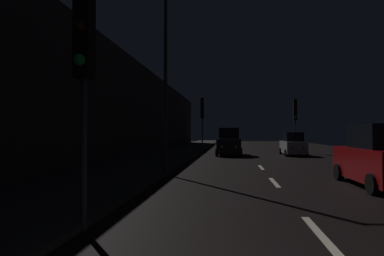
{
  "coord_description": "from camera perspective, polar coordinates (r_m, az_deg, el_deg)",
  "views": [
    {
      "loc": [
        -1.59,
        -2.85,
        1.84
      ],
      "look_at": [
        -3.48,
        12.13,
        2.08
      ],
      "focal_mm": 28.77,
      "sensor_mm": 36.0,
      "label": 1
    }
  ],
  "objects": [
    {
      "name": "traffic_light_far_right",
      "position": [
        29.58,
        18.59,
        2.47
      ],
      "size": [
        0.32,
        0.46,
        4.9
      ],
      "rotation": [
        0.0,
        0.0,
        -1.61
      ],
      "color": "#38383A",
      "rests_on": "ground"
    },
    {
      "name": "traffic_light_far_left",
      "position": [
        28.85,
        1.91,
        2.86
      ],
      "size": [
        0.32,
        0.46,
        5.12
      ],
      "rotation": [
        0.0,
        0.0,
        -1.53
      ],
      "color": "#38383A",
      "rests_on": "ground"
    },
    {
      "name": "building_facade_left",
      "position": [
        25.08,
        -10.37,
        3.38
      ],
      "size": [
        0.8,
        63.0,
        7.42
      ],
      "primitive_type": "cube",
      "color": "#2D2B28",
      "rests_on": "ground"
    },
    {
      "name": "car_approaching_headlights",
      "position": [
        25.48,
        6.86,
        -2.73
      ],
      "size": [
        2.06,
        4.46,
        2.25
      ],
      "rotation": [
        0.0,
        0.0,
        -1.57
      ],
      "color": "black",
      "rests_on": "ground"
    },
    {
      "name": "streetlamp_overhead",
      "position": [
        13.94,
        -3.24,
        14.21
      ],
      "size": [
        1.7,
        0.44,
        8.45
      ],
      "color": "#2D2D30",
      "rests_on": "ground"
    },
    {
      "name": "car_parked_right_far",
      "position": [
        26.44,
        18.21,
        -2.98
      ],
      "size": [
        1.73,
        3.75,
        1.89
      ],
      "rotation": [
        0.0,
        0.0,
        1.57
      ],
      "color": "#A5A8AD",
      "rests_on": "ground"
    },
    {
      "name": "sidewalk_left",
      "position": [
        27.85,
        -3.07,
        -4.55
      ],
      "size": [
        4.4,
        84.0,
        0.15
      ],
      "primitive_type": "cube",
      "color": "#33302D",
      "rests_on": "ground"
    },
    {
      "name": "car_parked_right_near",
      "position": [
        12.25,
        31.61,
        -4.81
      ],
      "size": [
        1.95,
        4.23,
        2.13
      ],
      "rotation": [
        0.0,
        0.0,
        1.57
      ],
      "color": "maroon",
      "rests_on": "ground"
    },
    {
      "name": "ground",
      "position": [
        27.45,
        10.55,
        -4.76
      ],
      "size": [
        25.49,
        84.0,
        0.02
      ],
      "primitive_type": "cube",
      "color": "black"
    },
    {
      "name": "traffic_light_near_left",
      "position": [
        6.33,
        -19.45,
        13.89
      ],
      "size": [
        0.31,
        0.46,
        4.76
      ],
      "rotation": [
        0.0,
        0.0,
        -1.56
      ],
      "color": "#38383A",
      "rests_on": "ground"
    },
    {
      "name": "lane_centerline",
      "position": [
        11.64,
        15.21,
        -9.93
      ],
      "size": [
        0.16,
        13.01,
        0.01
      ],
      "color": "beige",
      "rests_on": "ground"
    }
  ]
}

